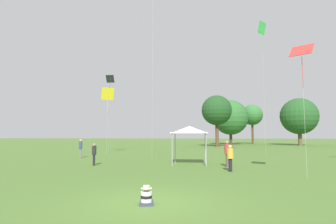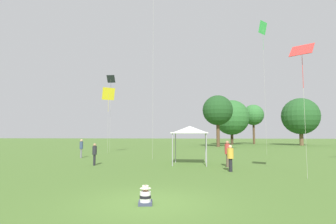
{
  "view_description": "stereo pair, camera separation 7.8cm",
  "coord_description": "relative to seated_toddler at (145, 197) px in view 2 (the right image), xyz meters",
  "views": [
    {
      "loc": [
        1.44,
        -8.6,
        2.2
      ],
      "look_at": [
        -0.03,
        5.92,
        3.48
      ],
      "focal_mm": 28.0,
      "sensor_mm": 36.0,
      "label": 1
    },
    {
      "loc": [
        1.52,
        -8.59,
        2.2
      ],
      "look_at": [
        -0.03,
        5.92,
        3.48
      ],
      "focal_mm": 28.0,
      "sensor_mm": 36.0,
      "label": 2
    }
  ],
  "objects": [
    {
      "name": "person_standing_2",
      "position": [
        3.66,
        7.89,
        0.69
      ],
      "size": [
        0.47,
        0.47,
        1.59
      ],
      "rotation": [
        0.0,
        0.0,
        2.87
      ],
      "color": "black",
      "rests_on": "ground"
    },
    {
      "name": "person_standing_1",
      "position": [
        -9.36,
        15.95,
        0.83
      ],
      "size": [
        0.4,
        0.4,
        1.78
      ],
      "rotation": [
        0.0,
        0.0,
        5.93
      ],
      "color": "slate",
      "rests_on": "ground"
    },
    {
      "name": "person_standing_0",
      "position": [
        -5.7,
        10.1,
        0.7
      ],
      "size": [
        0.41,
        0.41,
        1.58
      ],
      "rotation": [
        0.0,
        0.0,
        2.75
      ],
      "color": "black",
      "rests_on": "ground"
    },
    {
      "name": "kite_2",
      "position": [
        -8.78,
        21.8,
        6.77
      ],
      "size": [
        1.44,
        1.21,
        7.82
      ],
      "rotation": [
        0.0,
        0.0,
        2.98
      ],
      "color": "yellow",
      "rests_on": "ground"
    },
    {
      "name": "kite_0",
      "position": [
        9.23,
        21.22,
        13.67
      ],
      "size": [
        1.19,
        1.2,
        14.92
      ],
      "rotation": [
        0.0,
        0.0,
        3.15
      ],
      "color": "green",
      "rests_on": "ground"
    },
    {
      "name": "distant_tree_0",
      "position": [
        9.8,
        52.85,
        5.93
      ],
      "size": [
        7.98,
        7.98,
        10.18
      ],
      "color": "#473323",
      "rests_on": "ground"
    },
    {
      "name": "kite_1",
      "position": [
        7.17,
        5.7,
        6.25
      ],
      "size": [
        1.37,
        1.3,
        7.01
      ],
      "rotation": [
        0.0,
        0.0,
        4.91
      ],
      "color": "red",
      "rests_on": "ground"
    },
    {
      "name": "seated_toddler",
      "position": [
        0.0,
        0.0,
        0.0
      ],
      "size": [
        0.51,
        0.6,
        0.61
      ],
      "rotation": [
        0.0,
        0.0,
        0.16
      ],
      "color": "#383D56",
      "rests_on": "ground"
    },
    {
      "name": "kite_3",
      "position": [
        -9.27,
        24.04,
        8.9
      ],
      "size": [
        1.04,
        0.56,
        9.87
      ],
      "rotation": [
        0.0,
        0.0,
        2.35
      ],
      "color": "#1E2328",
      "rests_on": "ground"
    },
    {
      "name": "distant_tree_2",
      "position": [
        15.6,
        57.16,
        6.76
      ],
      "size": [
        5.01,
        5.01,
        9.57
      ],
      "color": "brown",
      "rests_on": "ground"
    },
    {
      "name": "distant_tree_3",
      "position": [
        23.48,
        49.04,
        5.85
      ],
      "size": [
        7.6,
        7.6,
        9.92
      ],
      "color": "brown",
      "rests_on": "ground"
    },
    {
      "name": "person_standing_3",
      "position": [
        3.76,
        10.15,
        0.82
      ],
      "size": [
        0.52,
        0.52,
        1.8
      ],
      "rotation": [
        0.0,
        0.0,
        3.86
      ],
      "color": "brown",
      "rests_on": "ground"
    },
    {
      "name": "distant_tree_1",
      "position": [
        5.71,
        41.09,
        6.49
      ],
      "size": [
        5.61,
        5.61,
        9.6
      ],
      "color": "brown",
      "rests_on": "ground"
    },
    {
      "name": "ground_plane",
      "position": [
        0.09,
        0.25,
        -0.25
      ],
      "size": [
        300.0,
        300.0,
        0.0
      ],
      "primitive_type": "plane",
      "color": "#4C702D"
    },
    {
      "name": "canopy_tent",
      "position": [
        1.15,
        11.56,
        2.32
      ],
      "size": [
        2.7,
        2.7,
        2.87
      ],
      "rotation": [
        0.0,
        0.0,
        -0.01
      ],
      "color": "white",
      "rests_on": "ground"
    }
  ]
}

